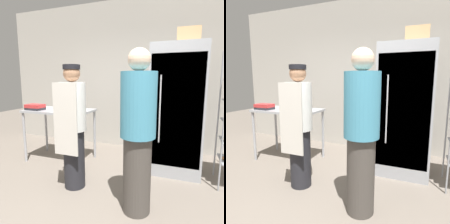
% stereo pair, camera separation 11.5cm
% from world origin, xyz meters
% --- Properties ---
extents(ground_plane, '(14.00, 14.00, 0.00)m').
position_xyz_m(ground_plane, '(0.00, 0.00, 0.00)').
color(ground_plane, '#6B6056').
extents(back_wall, '(6.40, 0.12, 3.06)m').
position_xyz_m(back_wall, '(0.00, 2.42, 1.53)').
color(back_wall, '#ADA89E').
rests_on(back_wall, ground_plane).
extents(refrigerator, '(0.78, 0.70, 1.97)m').
position_xyz_m(refrigerator, '(0.71, 1.47, 0.98)').
color(refrigerator, '#9EA0A5').
rests_on(refrigerator, ground_plane).
extents(prep_counter, '(1.16, 0.67, 0.93)m').
position_xyz_m(prep_counter, '(-1.26, 1.22, 0.82)').
color(prep_counter, '#9EA0A5').
rests_on(prep_counter, ground_plane).
extents(donut_box, '(0.27, 0.22, 0.26)m').
position_xyz_m(donut_box, '(-1.16, 1.19, 0.98)').
color(donut_box, white).
rests_on(donut_box, prep_counter).
extents(blender_pitcher, '(0.13, 0.13, 0.29)m').
position_xyz_m(blender_pitcher, '(-1.10, 1.44, 1.06)').
color(blender_pitcher, black).
rests_on(blender_pitcher, prep_counter).
extents(binder_stack, '(0.32, 0.23, 0.10)m').
position_xyz_m(binder_stack, '(-1.64, 1.05, 0.98)').
color(binder_stack, '#232328').
rests_on(binder_stack, prep_counter).
extents(cardboard_storage_box, '(0.33, 0.35, 0.25)m').
position_xyz_m(cardboard_storage_box, '(0.83, 1.57, 2.09)').
color(cardboard_storage_box, tan).
rests_on(cardboard_storage_box, refrigerator).
extents(person_baker, '(0.35, 0.36, 1.64)m').
position_xyz_m(person_baker, '(-0.54, 0.48, 0.85)').
color(person_baker, '#232328').
rests_on(person_baker, ground_plane).
extents(person_customer, '(0.37, 0.37, 1.76)m').
position_xyz_m(person_customer, '(0.38, 0.26, 0.90)').
color(person_customer, '#47423D').
rests_on(person_customer, ground_plane).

